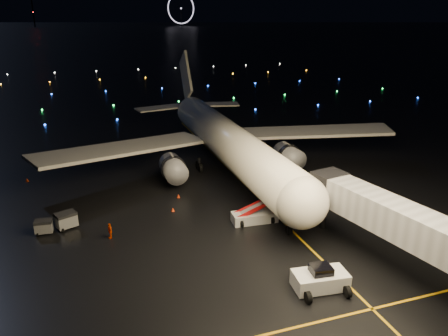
# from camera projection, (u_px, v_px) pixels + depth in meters

# --- Properties ---
(ground) EXTENTS (2000.00, 2000.00, 0.00)m
(ground) POSITION_uv_depth(u_px,v_px,m) (85.00, 45.00, 307.59)
(ground) COLOR black
(ground) RESTS_ON ground
(lane_centre) EXTENTS (0.25, 80.00, 0.02)m
(lane_centre) POSITION_uv_depth(u_px,v_px,m) (253.00, 193.00, 56.89)
(lane_centre) COLOR #CD920C
(lane_centre) RESTS_ON ground
(airliner) EXTENTS (54.74, 52.04, 15.41)m
(airliner) POSITION_uv_depth(u_px,v_px,m) (221.00, 116.00, 64.71)
(airliner) COLOR silver
(airliner) RESTS_ON ground
(pushback_tug) EXTENTS (4.79, 2.86, 2.17)m
(pushback_tug) POSITION_uv_depth(u_px,v_px,m) (320.00, 277.00, 36.84)
(pushback_tug) COLOR silver
(pushback_tug) RESTS_ON ground
(belt_loader) EXTENTS (7.51, 2.54, 3.58)m
(belt_loader) POSITION_uv_depth(u_px,v_px,m) (255.00, 207.00, 48.45)
(belt_loader) COLOR silver
(belt_loader) RESTS_ON ground
(crew_c) EXTENTS (0.66, 1.06, 1.68)m
(crew_c) POSITION_uv_depth(u_px,v_px,m) (110.00, 231.00, 45.19)
(crew_c) COLOR #F84500
(crew_c) RESTS_ON ground
(safety_cone_0) EXTENTS (0.43, 0.43, 0.47)m
(safety_cone_0) POSITION_uv_depth(u_px,v_px,m) (173.00, 209.00, 51.48)
(safety_cone_0) COLOR red
(safety_cone_0) RESTS_ON ground
(safety_cone_1) EXTENTS (0.53, 0.53, 0.46)m
(safety_cone_1) POSITION_uv_depth(u_px,v_px,m) (168.00, 181.00, 60.34)
(safety_cone_1) COLOR red
(safety_cone_1) RESTS_ON ground
(safety_cone_2) EXTENTS (0.42, 0.42, 0.48)m
(safety_cone_2) POSITION_uv_depth(u_px,v_px,m) (178.00, 196.00, 55.28)
(safety_cone_2) COLOR red
(safety_cone_2) RESTS_ON ground
(safety_cone_3) EXTENTS (0.56, 0.56, 0.49)m
(safety_cone_3) POSITION_uv_depth(u_px,v_px,m) (27.00, 180.00, 60.56)
(safety_cone_3) COLOR red
(safety_cone_3) RESTS_ON ground
(ferris_wheel) EXTENTS (49.33, 16.80, 52.00)m
(ferris_wheel) POSITION_uv_depth(u_px,v_px,m) (181.00, 10.00, 724.64)
(ferris_wheel) COLOR black
(ferris_wheel) RESTS_ON ground
(radio_mast) EXTENTS (1.80, 1.80, 64.00)m
(radio_mast) POSITION_uv_depth(u_px,v_px,m) (32.00, 5.00, 671.38)
(radio_mast) COLOR black
(radio_mast) RESTS_ON ground
(taxiway_lights) EXTENTS (164.00, 92.00, 0.36)m
(taxiway_lights) POSITION_uv_depth(u_px,v_px,m) (105.00, 88.00, 134.43)
(taxiway_lights) COLOR black
(taxiway_lights) RESTS_ON ground
(baggage_cart_0) EXTENTS (1.87, 1.38, 1.51)m
(baggage_cart_0) POSITION_uv_depth(u_px,v_px,m) (44.00, 227.00, 46.21)
(baggage_cart_0) COLOR gray
(baggage_cart_0) RESTS_ON ground
(baggage_cart_1) EXTENTS (2.51, 2.17, 1.80)m
(baggage_cart_1) POSITION_uv_depth(u_px,v_px,m) (66.00, 220.00, 47.30)
(baggage_cart_1) COLOR gray
(baggage_cart_1) RESTS_ON ground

